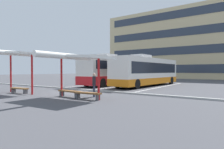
# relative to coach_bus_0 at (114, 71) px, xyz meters

# --- Properties ---
(ground_plane) EXTENTS (160.00, 160.00, 0.00)m
(ground_plane) POSITION_rel_coach_bus_0_xyz_m (1.86, -8.89, -1.76)
(ground_plane) COLOR #47474C
(terminal_building) EXTENTS (38.50, 13.96, 19.19)m
(terminal_building) POSITION_rel_coach_bus_0_xyz_m (1.89, 30.77, 6.47)
(terminal_building) COLOR #D1BC8C
(terminal_building) RESTS_ON ground
(coach_bus_0) EXTENTS (2.64, 11.05, 3.82)m
(coach_bus_0) POSITION_rel_coach_bus_0_xyz_m (0.00, 0.00, 0.00)
(coach_bus_0) COLOR silver
(coach_bus_0) RESTS_ON ground
(coach_bus_1) EXTENTS (3.32, 12.33, 3.61)m
(coach_bus_1) POSITION_rel_coach_bus_0_xyz_m (4.17, 1.06, -0.08)
(coach_bus_1) COLOR silver
(coach_bus_1) RESTS_ON ground
(lane_stripe_0) EXTENTS (0.16, 14.00, 0.01)m
(lane_stripe_0) POSITION_rel_coach_bus_0_xyz_m (-2.42, 1.02, -1.76)
(lane_stripe_0) COLOR white
(lane_stripe_0) RESTS_ON ground
(lane_stripe_1) EXTENTS (0.16, 14.00, 0.01)m
(lane_stripe_1) POSITION_rel_coach_bus_0_xyz_m (1.86, 1.02, -1.76)
(lane_stripe_1) COLOR white
(lane_stripe_1) RESTS_ON ground
(lane_stripe_2) EXTENTS (0.16, 14.00, 0.01)m
(lane_stripe_2) POSITION_rel_coach_bus_0_xyz_m (6.14, 1.02, -1.76)
(lane_stripe_2) COLOR white
(lane_stripe_2) RESTS_ON ground
(waiting_shelter_0) EXTENTS (4.06, 4.42, 3.41)m
(waiting_shelter_0) POSITION_rel_coach_bus_0_xyz_m (-1.03, -12.06, 1.34)
(waiting_shelter_0) COLOR red
(waiting_shelter_0) RESTS_ON ground
(bench_0) EXTENTS (1.76, 0.61, 0.45)m
(bench_0) POSITION_rel_coach_bus_0_xyz_m (-1.03, -11.94, -1.42)
(bench_0) COLOR brown
(bench_0) RESTS_ON ground
(waiting_shelter_1) EXTENTS (4.37, 4.49, 2.94)m
(waiting_shelter_1) POSITION_rel_coach_bus_0_xyz_m (4.71, -11.40, 0.90)
(waiting_shelter_1) COLOR red
(waiting_shelter_1) RESTS_ON ground
(bench_1) EXTENTS (1.89, 0.52, 0.45)m
(bench_1) POSITION_rel_coach_bus_0_xyz_m (3.81, -11.15, -1.42)
(bench_1) COLOR brown
(bench_1) RESTS_ON ground
(bench_2) EXTENTS (1.89, 0.59, 0.45)m
(bench_2) POSITION_rel_coach_bus_0_xyz_m (5.61, -11.28, -1.42)
(bench_2) COLOR brown
(bench_2) RESTS_ON ground
(platform_kerb) EXTENTS (44.00, 0.24, 0.12)m
(platform_kerb) POSITION_rel_coach_bus_0_xyz_m (1.86, -7.25, -1.70)
(platform_kerb) COLOR #ADADA8
(platform_kerb) RESTS_ON ground
(waiting_passenger_0) EXTENTS (0.48, 0.50, 1.63)m
(waiting_passenger_0) POSITION_rel_coach_bus_0_xyz_m (5.19, -10.14, -0.82)
(waiting_passenger_0) COLOR #33384C
(waiting_passenger_0) RESTS_ON ground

